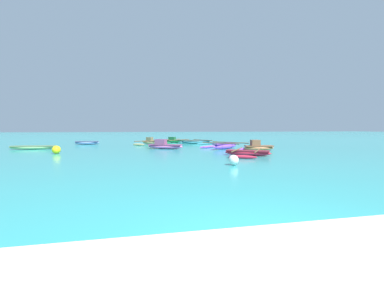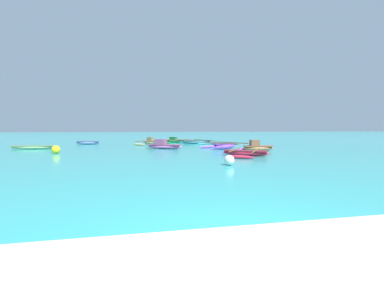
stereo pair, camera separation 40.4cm
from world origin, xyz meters
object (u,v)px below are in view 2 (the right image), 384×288
object	(u,v)px
moored_boat_0	(164,145)
moored_boat_1	(152,142)
moored_boat_3	(88,142)
moored_boat_5	(258,147)
mooring_buoy_1	(56,149)
mooring_buoy_2	(229,160)
moored_boat_8	(246,153)
moored_boat_2	(34,147)
moored_boat_4	(196,142)
moored_boat_7	(175,141)
moored_boat_6	(225,146)

from	to	relation	value
moored_boat_0	moored_boat_1	world-z (taller)	moored_boat_0
moored_boat_1	moored_boat_3	bearing A→B (deg)	-149.93
moored_boat_5	mooring_buoy_1	xyz separation A→B (m)	(-14.32, 0.54, -0.02)
mooring_buoy_1	mooring_buoy_2	xyz separation A→B (m)	(9.60, -7.51, -0.04)
mooring_buoy_1	moored_boat_1	bearing A→B (deg)	52.63
moored_boat_5	moored_boat_8	size ratio (longest dim) A/B	0.61
moored_boat_0	moored_boat_5	world-z (taller)	moored_boat_5
moored_boat_1	mooring_buoy_1	size ratio (longest dim) A/B	8.07
moored_boat_2	moored_boat_1	bearing A→B (deg)	27.53
mooring_buoy_1	mooring_buoy_2	size ratio (longest dim) A/B	1.15
moored_boat_0	moored_boat_5	bearing A→B (deg)	3.78
moored_boat_5	moored_boat_2	bearing A→B (deg)	172.29
moored_boat_4	moored_boat_8	world-z (taller)	moored_boat_4
moored_boat_2	mooring_buoy_1	world-z (taller)	mooring_buoy_1
moored_boat_3	moored_boat_5	bearing A→B (deg)	-30.14
moored_boat_3	mooring_buoy_2	xyz separation A→B (m)	(9.46, -17.53, 0.03)
moored_boat_3	moored_boat_4	world-z (taller)	moored_boat_4
moored_boat_7	moored_boat_5	bearing A→B (deg)	-25.73
moored_boat_2	moored_boat_3	world-z (taller)	moored_boat_3
moored_boat_2	moored_boat_0	bearing A→B (deg)	-6.98
moored_boat_5	moored_boat_0	bearing A→B (deg)	163.36
moored_boat_8	moored_boat_7	bearing A→B (deg)	131.33
moored_boat_0	mooring_buoy_2	size ratio (longest dim) A/B	6.44
moored_boat_3	moored_boat_6	world-z (taller)	moored_boat_6
moored_boat_1	mooring_buoy_1	bearing A→B (deg)	-87.40
moored_boat_1	moored_boat_6	bearing A→B (deg)	-13.41
moored_boat_7	moored_boat_8	bearing A→B (deg)	-37.99
moored_boat_1	moored_boat_4	distance (m)	4.92
moored_boat_2	moored_boat_7	bearing A→B (deg)	33.14
moored_boat_6	moored_boat_8	distance (m)	5.19
moored_boat_5	moored_boat_6	world-z (taller)	moored_boat_5
moored_boat_3	moored_boat_6	distance (m)	14.95
moored_boat_1	moored_boat_2	bearing A→B (deg)	-114.88
moored_boat_4	moored_boat_2	bearing A→B (deg)	175.44
moored_boat_0	moored_boat_7	size ratio (longest dim) A/B	0.68
moored_boat_7	moored_boat_8	xyz separation A→B (m)	(2.32, -15.60, -0.03)
moored_boat_1	moored_boat_6	distance (m)	9.33
moored_boat_1	moored_boat_4	size ratio (longest dim) A/B	0.99
moored_boat_7	mooring_buoy_2	world-z (taller)	moored_boat_7
moored_boat_0	moored_boat_5	xyz separation A→B (m)	(6.83, -3.14, 0.01)
moored_boat_2	moored_boat_5	world-z (taller)	moored_boat_5
moored_boat_5	moored_boat_6	xyz separation A→B (m)	(-1.98, 1.92, -0.04)
moored_boat_2	moored_boat_3	xyz separation A→B (m)	(3.07, 5.71, 0.03)
moored_boat_8	moored_boat_3	bearing A→B (deg)	163.42
moored_boat_2	moored_boat_4	xyz separation A→B (m)	(14.61, 4.93, 0.02)
moored_boat_1	moored_boat_7	size ratio (longest dim) A/B	0.98
moored_boat_0	moored_boat_3	size ratio (longest dim) A/B	1.19
moored_boat_3	moored_boat_5	size ratio (longest dim) A/B	1.07
moored_boat_3	moored_boat_1	bearing A→B (deg)	-3.33
moored_boat_3	moored_boat_7	size ratio (longest dim) A/B	0.57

